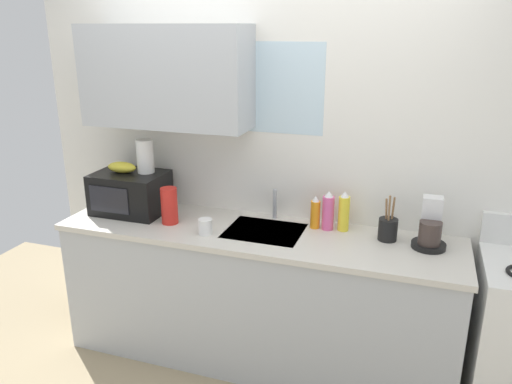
# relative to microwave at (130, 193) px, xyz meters

# --- Properties ---
(kitchen_wall_assembly) EXTENTS (3.23, 0.42, 2.50)m
(kitchen_wall_assembly) POSITION_rel_microwave_xyz_m (0.77, 0.26, 0.33)
(kitchen_wall_assembly) COLOR white
(kitchen_wall_assembly) RESTS_ON ground
(counter_unit) EXTENTS (2.46, 0.63, 0.90)m
(counter_unit) POSITION_rel_microwave_xyz_m (0.90, -0.05, -0.58)
(counter_unit) COLOR #B2B7BC
(counter_unit) RESTS_ON ground
(sink_faucet) EXTENTS (0.03, 0.03, 0.20)m
(sink_faucet) POSITION_rel_microwave_xyz_m (0.95, 0.19, -0.04)
(sink_faucet) COLOR #B2B5BA
(sink_faucet) RESTS_ON counter_unit
(microwave) EXTENTS (0.46, 0.35, 0.27)m
(microwave) POSITION_rel_microwave_xyz_m (0.00, 0.00, 0.00)
(microwave) COLOR black
(microwave) RESTS_ON counter_unit
(banana_bunch) EXTENTS (0.20, 0.11, 0.07)m
(banana_bunch) POSITION_rel_microwave_xyz_m (-0.05, 0.00, 0.17)
(banana_bunch) COLOR gold
(banana_bunch) RESTS_ON microwave
(paper_towel_roll) EXTENTS (0.11, 0.11, 0.22)m
(paper_towel_roll) POSITION_rel_microwave_xyz_m (0.10, 0.05, 0.24)
(paper_towel_roll) COLOR white
(paper_towel_roll) RESTS_ON microwave
(coffee_maker) EXTENTS (0.19, 0.21, 0.28)m
(coffee_maker) POSITION_rel_microwave_xyz_m (1.90, 0.06, -0.03)
(coffee_maker) COLOR black
(coffee_maker) RESTS_ON counter_unit
(dish_soap_bottle_orange) EXTENTS (0.06, 0.06, 0.21)m
(dish_soap_bottle_orange) POSITION_rel_microwave_xyz_m (1.23, 0.12, -0.04)
(dish_soap_bottle_orange) COLOR orange
(dish_soap_bottle_orange) RESTS_ON counter_unit
(dish_soap_bottle_pink) EXTENTS (0.07, 0.07, 0.24)m
(dish_soap_bottle_pink) POSITION_rel_microwave_xyz_m (1.30, 0.12, -0.02)
(dish_soap_bottle_pink) COLOR #E55999
(dish_soap_bottle_pink) RESTS_ON counter_unit
(dish_soap_bottle_yellow) EXTENTS (0.07, 0.07, 0.25)m
(dish_soap_bottle_yellow) POSITION_rel_microwave_xyz_m (1.40, 0.14, -0.02)
(dish_soap_bottle_yellow) COLOR yellow
(dish_soap_bottle_yellow) RESTS_ON counter_unit
(cereal_canister) EXTENTS (0.10, 0.10, 0.23)m
(cereal_canister) POSITION_rel_microwave_xyz_m (0.34, -0.10, -0.02)
(cereal_canister) COLOR red
(cereal_canister) RESTS_ON counter_unit
(mug_white) EXTENTS (0.08, 0.08, 0.09)m
(mug_white) POSITION_rel_microwave_xyz_m (0.63, -0.19, -0.09)
(mug_white) COLOR white
(mug_white) RESTS_ON counter_unit
(utensil_crock) EXTENTS (0.11, 0.11, 0.28)m
(utensil_crock) POSITION_rel_microwave_xyz_m (1.67, 0.07, -0.06)
(utensil_crock) COLOR black
(utensil_crock) RESTS_ON counter_unit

